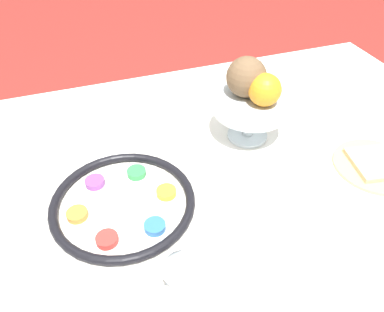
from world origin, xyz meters
name	(u,v)px	position (x,y,z in m)	size (l,w,h in m)	color
dining_table	(211,267)	(0.00, 0.00, 0.36)	(1.55, 1.07, 0.72)	white
seder_plate	(123,204)	(-0.22, -0.01, 0.73)	(0.31, 0.31, 0.03)	white
wine_glass	(185,261)	(-0.15, -0.23, 0.80)	(0.08, 0.08, 0.12)	silver
fruit_stand	(250,108)	(0.14, 0.13, 0.81)	(0.19, 0.19, 0.11)	silver
orange_fruit	(265,90)	(0.16, 0.10, 0.87)	(0.08, 0.08, 0.08)	orange
coconut	(246,77)	(0.14, 0.16, 0.88)	(0.10, 0.10, 0.10)	brown
bread_plate	(376,165)	(0.38, -0.08, 0.73)	(0.20, 0.20, 0.02)	tan
napkin_roll	(208,278)	(-0.11, -0.24, 0.74)	(0.20, 0.10, 0.05)	white
cup_near	(106,131)	(-0.21, 0.22, 0.76)	(0.07, 0.07, 0.08)	silver
spoon	(219,307)	(-0.11, -0.29, 0.72)	(0.17, 0.06, 0.01)	silver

